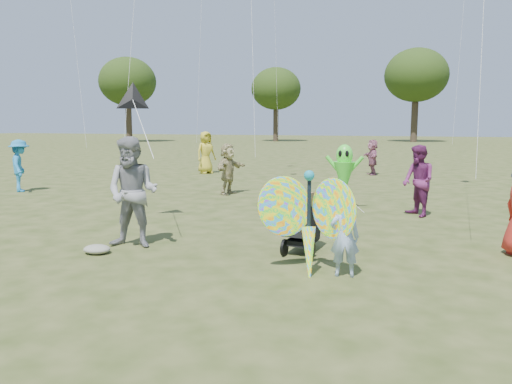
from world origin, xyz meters
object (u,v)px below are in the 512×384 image
(crowd_j, at_px, (372,157))
(jogging_stroller, at_px, (303,218))
(butterfly_kite, at_px, (309,222))
(alien_kite, at_px, (344,173))
(crowd_d, at_px, (228,169))
(child_girl, at_px, (345,237))
(crowd_e, at_px, (418,181))
(crowd_g, at_px, (206,152))
(crowd_i, at_px, (20,166))
(adult_man, at_px, (133,193))

(crowd_j, bearing_deg, jogging_stroller, -19.83)
(butterfly_kite, distance_m, alien_kite, 5.98)
(crowd_d, relative_size, crowd_j, 1.05)
(child_girl, height_order, alien_kite, alien_kite)
(jogging_stroller, bearing_deg, crowd_j, 96.52)
(child_girl, bearing_deg, alien_kite, -92.12)
(child_girl, bearing_deg, crowd_e, -111.06)
(crowd_g, distance_m, alien_kite, 10.46)
(alien_kite, bearing_deg, butterfly_kite, -87.05)
(crowd_i, height_order, butterfly_kite, crowd_i)
(child_girl, bearing_deg, jogging_stroller, -63.77)
(crowd_i, height_order, alien_kite, crowd_i)
(butterfly_kite, relative_size, alien_kite, 1.03)
(crowd_i, distance_m, crowd_j, 14.08)
(child_girl, relative_size, crowd_g, 0.63)
(crowd_j, bearing_deg, crowd_i, -69.49)
(child_girl, relative_size, butterfly_kite, 0.67)
(crowd_d, bearing_deg, crowd_g, 40.01)
(child_girl, height_order, crowd_g, crowd_g)
(adult_man, height_order, butterfly_kite, adult_man)
(crowd_e, bearing_deg, crowd_d, -142.01)
(crowd_g, bearing_deg, crowd_e, -97.86)
(child_girl, bearing_deg, crowd_g, -69.08)
(child_girl, height_order, butterfly_kite, butterfly_kite)
(crowd_e, xyz_separation_m, jogging_stroller, (-1.95, -4.22, -0.27))
(adult_man, xyz_separation_m, jogging_stroller, (3.08, 0.63, -0.42))
(crowd_e, relative_size, jogging_stroller, 1.63)
(crowd_j, height_order, alien_kite, alien_kite)
(child_girl, height_order, crowd_i, crowd_i)
(jogging_stroller, bearing_deg, butterfly_kite, -67.28)
(crowd_e, xyz_separation_m, crowd_i, (-12.67, 0.56, -0.01))
(jogging_stroller, bearing_deg, crowd_i, 162.61)
(crowd_e, height_order, crowd_j, crowd_e)
(crowd_e, height_order, crowd_g, crowd_g)
(child_girl, distance_m, jogging_stroller, 1.53)
(crowd_d, distance_m, crowd_g, 6.74)
(adult_man, relative_size, crowd_d, 1.25)
(adult_man, bearing_deg, crowd_j, 71.05)
(butterfly_kite, bearing_deg, child_girl, 4.16)
(crowd_i, bearing_deg, crowd_d, -115.95)
(alien_kite, bearing_deg, crowd_d, 157.28)
(crowd_e, distance_m, crowd_g, 12.17)
(adult_man, relative_size, crowd_i, 1.18)
(crowd_i, bearing_deg, alien_kite, -129.37)
(alien_kite, bearing_deg, adult_man, -120.47)
(adult_man, bearing_deg, crowd_g, 101.01)
(crowd_g, bearing_deg, crowd_d, -117.13)
(crowd_i, relative_size, crowd_j, 1.12)
(crowd_j, relative_size, jogging_stroller, 1.43)
(crowd_g, distance_m, crowd_j, 7.44)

